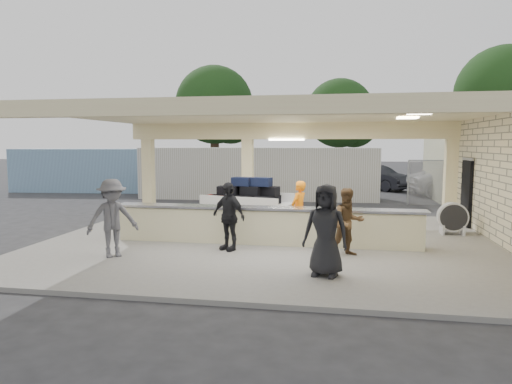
% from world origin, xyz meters
% --- Properties ---
extents(ground, '(120.00, 120.00, 0.00)m').
position_xyz_m(ground, '(0.00, 0.00, 0.00)').
color(ground, '#272729').
rests_on(ground, ground).
extents(pavilion, '(12.01, 10.00, 3.55)m').
position_xyz_m(pavilion, '(0.21, 0.66, 1.35)').
color(pavilion, slate).
rests_on(pavilion, ground).
extents(baggage_counter, '(8.20, 0.58, 0.98)m').
position_xyz_m(baggage_counter, '(0.00, -0.50, 0.59)').
color(baggage_counter, beige).
rests_on(baggage_counter, pavilion).
extents(luggage_cart, '(2.95, 2.20, 1.55)m').
position_xyz_m(luggage_cart, '(-1.05, 2.17, 0.93)').
color(luggage_cart, silver).
rests_on(luggage_cart, pavilion).
extents(drum_fan, '(0.85, 0.47, 0.94)m').
position_xyz_m(drum_fan, '(5.18, 1.67, 0.60)').
color(drum_fan, silver).
rests_on(drum_fan, pavilion).
extents(baggage_handler, '(0.55, 0.67, 1.62)m').
position_xyz_m(baggage_handler, '(0.81, 0.30, 0.91)').
color(baggage_handler, orange).
rests_on(baggage_handler, pavilion).
extents(passenger_a, '(0.85, 0.61, 1.60)m').
position_xyz_m(passenger_a, '(2.12, -1.44, 0.90)').
color(passenger_a, brown).
rests_on(passenger_a, pavilion).
extents(passenger_b, '(1.05, 0.80, 1.70)m').
position_xyz_m(passenger_b, '(-0.79, -1.37, 0.95)').
color(passenger_b, black).
rests_on(passenger_b, pavilion).
extents(passenger_c, '(1.17, 1.08, 1.83)m').
position_xyz_m(passenger_c, '(-3.29, -2.51, 1.01)').
color(passenger_c, '#505055').
rests_on(passenger_c, pavilion).
extents(passenger_d, '(0.96, 0.57, 1.85)m').
position_xyz_m(passenger_d, '(1.63, -3.20, 1.02)').
color(passenger_d, black).
rests_on(passenger_d, pavilion).
extents(car_white_a, '(5.66, 3.20, 1.54)m').
position_xyz_m(car_white_a, '(8.37, 12.82, 0.77)').
color(car_white_a, white).
rests_on(car_white_a, ground).
extents(car_white_b, '(4.32, 1.87, 1.33)m').
position_xyz_m(car_white_b, '(10.50, 12.94, 0.67)').
color(car_white_b, white).
rests_on(car_white_b, ground).
extents(car_dark, '(4.13, 4.08, 1.43)m').
position_xyz_m(car_dark, '(4.20, 15.78, 0.72)').
color(car_dark, black).
rests_on(car_dark, ground).
extents(container_white, '(11.76, 2.76, 2.53)m').
position_xyz_m(container_white, '(-2.05, 10.23, 1.27)').
color(container_white, silver).
rests_on(container_white, ground).
extents(container_blue, '(9.52, 3.06, 2.43)m').
position_xyz_m(container_blue, '(-11.75, 11.95, 1.22)').
color(container_blue, '#7AA4C3').
rests_on(container_blue, ground).
extents(tree_left, '(6.60, 6.30, 9.00)m').
position_xyz_m(tree_left, '(-7.68, 24.16, 5.59)').
color(tree_left, '#382619').
rests_on(tree_left, ground).
extents(tree_mid, '(6.00, 5.60, 8.00)m').
position_xyz_m(tree_mid, '(2.32, 26.16, 4.96)').
color(tree_mid, '#382619').
rests_on(tree_mid, ground).
extents(tree_right, '(7.20, 7.00, 10.00)m').
position_xyz_m(tree_right, '(14.32, 25.16, 6.21)').
color(tree_right, '#382619').
rests_on(tree_right, ground).
extents(adjacent_building, '(6.00, 8.00, 3.20)m').
position_xyz_m(adjacent_building, '(9.50, 10.00, 1.60)').
color(adjacent_building, beige).
rests_on(adjacent_building, ground).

